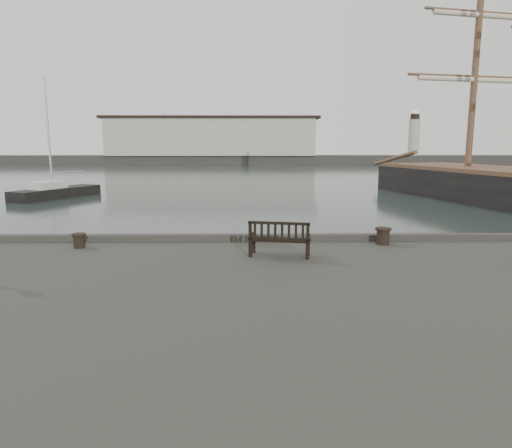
{
  "coord_description": "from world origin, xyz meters",
  "views": [
    {
      "loc": [
        0.58,
        -12.75,
        4.21
      ],
      "look_at": [
        0.76,
        -0.5,
        2.1
      ],
      "focal_mm": 32.0,
      "sensor_mm": 36.0,
      "label": 1
    }
  ],
  "objects_px": {
    "bollard_left": "(79,241)",
    "yacht_d": "(57,195)",
    "bench": "(280,245)",
    "bollard_right": "(383,236)"
  },
  "relations": [
    {
      "from": "bollard_left",
      "to": "yacht_d",
      "type": "height_order",
      "value": "yacht_d"
    },
    {
      "from": "bench",
      "to": "bollard_right",
      "type": "height_order",
      "value": "bench"
    },
    {
      "from": "yacht_d",
      "to": "bollard_left",
      "type": "bearing_deg",
      "value": -42.31
    },
    {
      "from": "bollard_left",
      "to": "bollard_right",
      "type": "distance_m",
      "value": 8.11
    },
    {
      "from": "bench",
      "to": "bollard_right",
      "type": "xyz_separation_m",
      "value": [
        2.9,
        1.33,
        -0.04
      ]
    },
    {
      "from": "bollard_left",
      "to": "bollard_right",
      "type": "relative_size",
      "value": 0.83
    },
    {
      "from": "bench",
      "to": "bollard_left",
      "type": "xyz_separation_m",
      "value": [
        -5.21,
        1.03,
        -0.08
      ]
    },
    {
      "from": "bench",
      "to": "yacht_d",
      "type": "xyz_separation_m",
      "value": [
        -16.48,
        26.61,
        -1.6
      ]
    },
    {
      "from": "bench",
      "to": "bollard_right",
      "type": "distance_m",
      "value": 3.19
    },
    {
      "from": "bench",
      "to": "bollard_right",
      "type": "bearing_deg",
      "value": 36.28
    }
  ]
}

